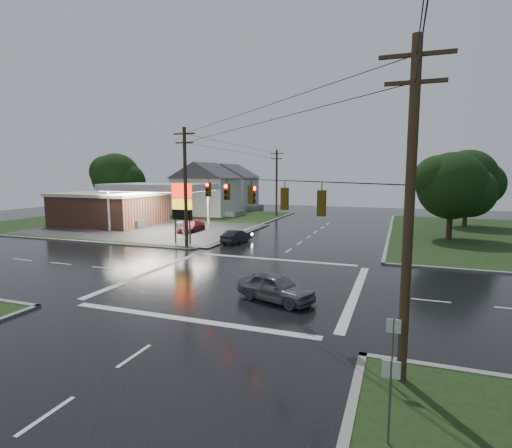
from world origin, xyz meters
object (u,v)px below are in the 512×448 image
(gas_station, at_px, (117,206))
(utility_pole_nw, at_px, (185,186))
(tree_ne_near, at_px, (453,186))
(house_far, at_px, (230,186))
(house_near, at_px, (206,188))
(tree_ne_far, at_px, (469,178))
(utility_pole_se, at_px, (409,210))
(utility_pole_n, at_px, (277,182))
(car_north, at_px, (236,236))
(car_pump, at_px, (191,227))
(pylon_sign, at_px, (182,203))
(car_crossing, at_px, (276,287))
(tree_nw_behind, at_px, (117,177))

(gas_station, xyz_separation_m, utility_pole_nw, (16.18, -10.20, 3.17))
(gas_station, relative_size, tree_ne_near, 2.92)
(house_far, height_order, tree_ne_near, tree_ne_near)
(house_near, relative_size, tree_ne_far, 1.13)
(utility_pole_se, relative_size, tree_ne_near, 1.22)
(utility_pole_nw, height_order, utility_pole_n, utility_pole_nw)
(utility_pole_nw, bearing_deg, gas_station, 147.77)
(car_north, relative_size, car_pump, 0.86)
(gas_station, distance_m, pylon_sign, 17.81)
(car_crossing, bearing_deg, utility_pole_nw, 64.67)
(pylon_sign, xyz_separation_m, house_far, (-11.45, 37.50, 0.39))
(gas_station, height_order, tree_ne_near, tree_ne_near)
(car_pump, bearing_deg, car_crossing, -51.75)
(pylon_sign, height_order, car_pump, pylon_sign)
(pylon_sign, xyz_separation_m, car_north, (4.51, 2.61, -3.37))
(car_north, bearing_deg, pylon_sign, 38.77)
(gas_station, bearing_deg, house_far, 82.50)
(utility_pole_n, xyz_separation_m, tree_ne_near, (23.64, -16.01, 0.09))
(tree_ne_far, relative_size, car_pump, 2.16)
(utility_pole_n, xyz_separation_m, house_near, (-11.45, -2.00, -1.06))
(house_near, bearing_deg, utility_pole_se, -56.21)
(tree_ne_near, bearing_deg, house_near, 158.24)
(pylon_sign, relative_size, house_near, 0.54)
(gas_station, xyz_separation_m, car_crossing, (28.77, -22.61, -1.79))
(car_pump, bearing_deg, car_north, -31.95)
(house_far, relative_size, car_crossing, 2.50)
(house_near, relative_size, house_far, 1.00)
(pylon_sign, xyz_separation_m, utility_pole_se, (20.00, -20.00, 1.71))
(gas_station, distance_m, car_pump, 12.39)
(gas_station, xyz_separation_m, tree_ne_far, (42.83, 14.29, 3.63))
(house_near, xyz_separation_m, car_north, (14.96, -22.89, -3.77))
(house_far, relative_size, tree_nw_behind, 1.10)
(gas_station, height_order, car_pump, gas_station)
(house_far, bearing_deg, car_crossing, -63.80)
(utility_pole_se, bearing_deg, pylon_sign, 135.00)
(utility_pole_n, xyz_separation_m, car_pump, (-4.09, -20.28, -4.81))
(utility_pole_se, bearing_deg, car_crossing, 134.17)
(tree_ne_far, bearing_deg, house_near, 176.99)
(tree_nw_behind, xyz_separation_m, car_north, (27.85, -16.88, -5.54))
(utility_pole_n, height_order, car_pump, utility_pole_n)
(utility_pole_n, bearing_deg, tree_nw_behind, -161.79)
(tree_ne_far, bearing_deg, car_pump, -152.10)
(pylon_sign, bearing_deg, utility_pole_n, 87.92)
(tree_nw_behind, bearing_deg, utility_pole_se, -42.34)
(utility_pole_nw, xyz_separation_m, car_crossing, (12.59, -12.41, -4.97))
(tree_ne_near, bearing_deg, car_north, -156.19)
(house_near, distance_m, house_far, 12.04)
(car_north, bearing_deg, utility_pole_n, -73.28)
(tree_ne_far, bearing_deg, utility_pole_n, 171.45)
(tree_nw_behind, relative_size, car_crossing, 2.26)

